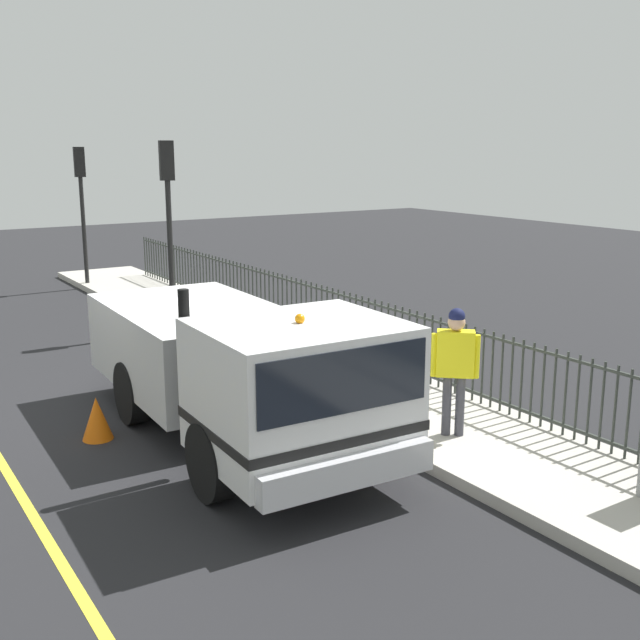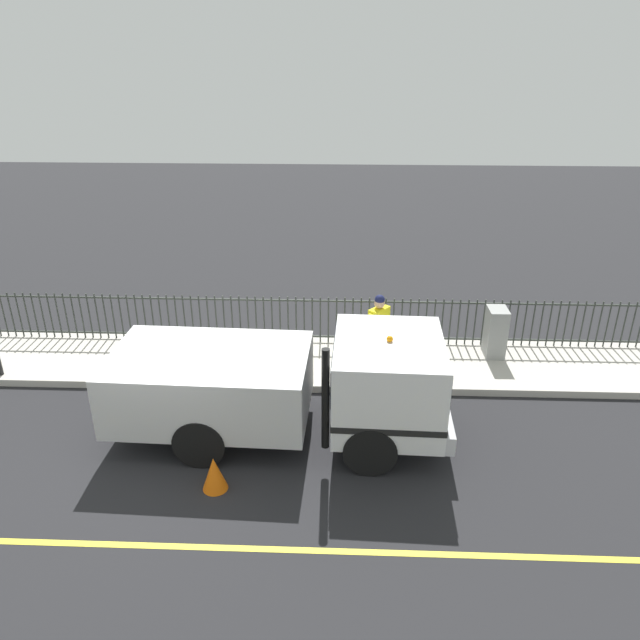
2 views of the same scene
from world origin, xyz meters
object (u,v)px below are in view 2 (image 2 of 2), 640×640
at_px(work_truck, 301,382).
at_px(worker_standing, 379,324).
at_px(utility_cabinet, 495,332).
at_px(traffic_cone, 214,474).

relative_size(work_truck, worker_standing, 3.56).
bearing_deg(utility_cabinet, work_truck, 126.16).
height_order(work_truck, worker_standing, work_truck).
height_order(work_truck, utility_cabinet, work_truck).
relative_size(work_truck, traffic_cone, 10.30).
height_order(work_truck, traffic_cone, work_truck).
bearing_deg(worker_standing, traffic_cone, 5.61).
relative_size(worker_standing, traffic_cone, 2.89).
bearing_deg(worker_standing, utility_cabinet, 146.51).
xyz_separation_m(worker_standing, traffic_cone, (-4.11, 2.96, -0.96)).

